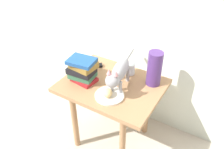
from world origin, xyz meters
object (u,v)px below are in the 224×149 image
book_stack (83,70)px  green_vase (154,69)px  tv_remote (93,66)px  side_table (112,94)px  cat (119,72)px  candle_jar (130,69)px  plate (109,96)px  bread_roll (108,93)px

book_stack → green_vase: bearing=26.4°
tv_remote → side_table: bearing=-62.3°
tv_remote → book_stack: bearing=-114.4°
cat → candle_jar: cat is taller
plate → book_stack: bearing=167.0°
side_table → candle_jar: size_ratio=8.21×
bread_roll → tv_remote: bread_roll is taller
side_table → tv_remote: 0.28m
green_vase → tv_remote: green_vase is taller
green_vase → candle_jar: bearing=171.9°
book_stack → candle_jar: bearing=44.8°
tv_remote → candle_jar: bearing=-24.2°
candle_jar → tv_remote: bearing=-166.6°
book_stack → tv_remote: 0.20m
plate → bread_roll: 0.04m
green_vase → candle_jar: size_ratio=2.93×
side_table → plate: size_ratio=3.59×
green_vase → tv_remote: bearing=-175.1°
side_table → green_vase: green_vase is taller
cat → tv_remote: (-0.31, 0.13, -0.12)m
side_table → cat: 0.23m
bread_roll → candle_jar: size_ratio=0.94×
bread_roll → cat: 0.15m
green_vase → plate: bearing=-123.9°
cat → candle_jar: bearing=94.4°
plate → bread_roll: size_ratio=2.43×
bread_roll → book_stack: bearing=163.7°
candle_jar → tv_remote: (-0.29, -0.07, -0.03)m
book_stack → candle_jar: (0.25, 0.25, -0.05)m
book_stack → tv_remote: size_ratio=1.35×
cat → tv_remote: cat is taller
bread_roll → tv_remote: size_ratio=0.53×
green_vase → candle_jar: 0.21m
plate → tv_remote: (-0.30, 0.24, 0.00)m
plate → tv_remote: tv_remote is taller
green_vase → book_stack: bearing=-153.6°
bread_roll → green_vase: size_ratio=0.32×
candle_jar → tv_remote: 0.30m
side_table → plate: (0.06, -0.13, 0.10)m
candle_jar → plate: bearing=-88.7°
bread_roll → cat: (0.01, 0.12, 0.09)m
cat → green_vase: bearing=43.9°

